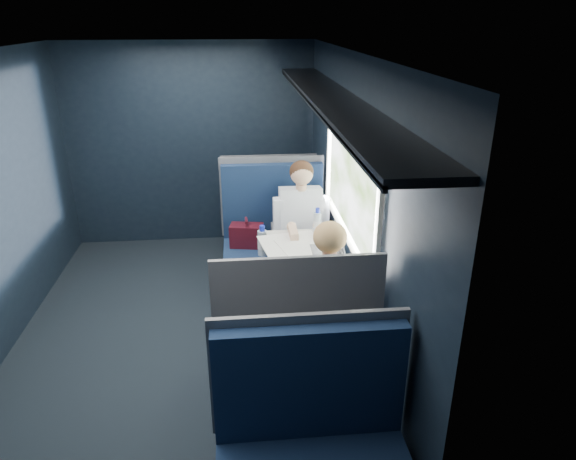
{
  "coord_description": "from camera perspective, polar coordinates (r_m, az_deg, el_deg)",
  "views": [
    {
      "loc": [
        0.52,
        -3.77,
        2.55
      ],
      "look_at": [
        0.9,
        0.0,
        0.95
      ],
      "focal_mm": 32.0,
      "sensor_mm": 36.0,
      "label": 1
    }
  ],
  "objects": [
    {
      "name": "seat_row_back",
      "position": [
        2.93,
        2.76,
        -24.07
      ],
      "size": [
        1.04,
        0.51,
        1.16
      ],
      "color": "#0D1B3A",
      "rests_on": "ground"
    },
    {
      "name": "seat_bay_near",
      "position": [
        5.11,
        -1.64,
        -1.72
      ],
      "size": [
        1.04,
        0.62,
        1.26
      ],
      "color": "#0D1B3A",
      "rests_on": "ground"
    },
    {
      "name": "cup",
      "position": [
        4.54,
        4.25,
        -0.1
      ],
      "size": [
        0.07,
        0.07,
        0.08
      ],
      "primitive_type": "cylinder",
      "color": "white",
      "rests_on": "table"
    },
    {
      "name": "ground",
      "position": [
        4.58,
        -11.51,
        -11.52
      ],
      "size": [
        2.8,
        4.2,
        0.01
      ],
      "primitive_type": "cube",
      "color": "black"
    },
    {
      "name": "table",
      "position": [
        4.24,
        1.78,
        -3.5
      ],
      "size": [
        0.62,
        1.0,
        0.74
      ],
      "color": "#54565E",
      "rests_on": "ground"
    },
    {
      "name": "papers",
      "position": [
        4.25,
        0.87,
        -2.24
      ],
      "size": [
        0.62,
        0.81,
        0.01
      ],
      "primitive_type": "cube",
      "rotation": [
        0.0,
        0.0,
        0.17
      ],
      "color": "white",
      "rests_on": "table"
    },
    {
      "name": "room_shell",
      "position": [
        3.95,
        -12.84,
        6.57
      ],
      "size": [
        3.0,
        4.4,
        2.4
      ],
      "color": "black",
      "rests_on": "ground"
    },
    {
      "name": "woman",
      "position": [
        3.61,
        4.32,
        -7.48
      ],
      "size": [
        0.53,
        0.56,
        1.32
      ],
      "color": "black",
      "rests_on": "ground"
    },
    {
      "name": "man",
      "position": [
        4.86,
        1.53,
        0.76
      ],
      "size": [
        0.53,
        0.56,
        1.32
      ],
      "color": "black",
      "rests_on": "ground"
    },
    {
      "name": "bottle_small",
      "position": [
        4.57,
        3.28,
        0.91
      ],
      "size": [
        0.07,
        0.07,
        0.23
      ],
      "color": "silver",
      "rests_on": "table"
    },
    {
      "name": "seat_bay_far",
      "position": [
        3.61,
        0.6,
        -13.35
      ],
      "size": [
        1.04,
        0.62,
        1.26
      ],
      "color": "#0D1B3A",
      "rests_on": "ground"
    },
    {
      "name": "seat_row_front",
      "position": [
        5.97,
        -2.19,
        1.86
      ],
      "size": [
        1.04,
        0.51,
        1.16
      ],
      "color": "#0D1B3A",
      "rests_on": "ground"
    },
    {
      "name": "laptop",
      "position": [
        4.2,
        4.98,
        -1.76
      ],
      "size": [
        0.24,
        0.32,
        0.24
      ],
      "color": "silver",
      "rests_on": "table"
    }
  ]
}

